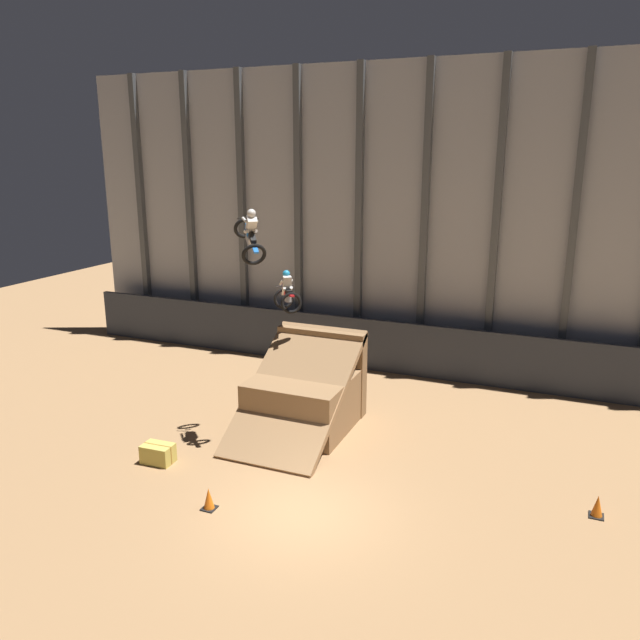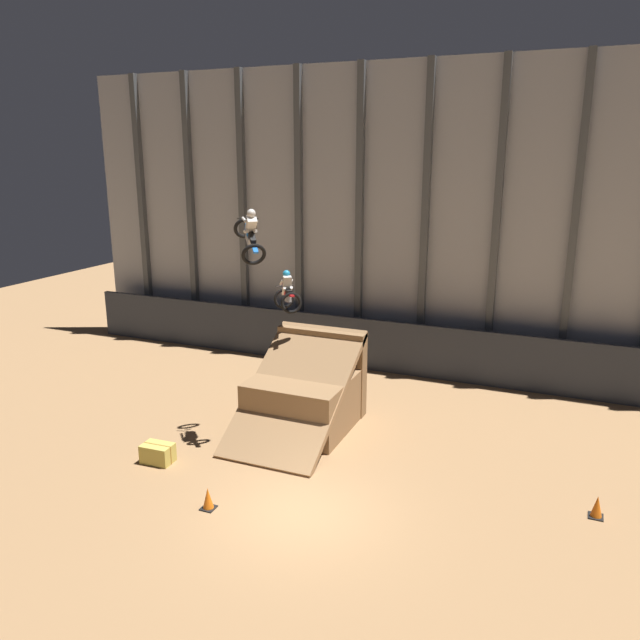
{
  "view_description": "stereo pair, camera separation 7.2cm",
  "coord_description": "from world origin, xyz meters",
  "px_view_note": "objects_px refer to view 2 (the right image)",
  "views": [
    {
      "loc": [
        5.78,
        -12.71,
        8.82
      ],
      "look_at": [
        -2.02,
        5.97,
        3.38
      ],
      "focal_mm": 35.0,
      "sensor_mm": 36.0,
      "label": 1
    },
    {
      "loc": [
        5.85,
        -12.68,
        8.82
      ],
      "look_at": [
        -2.02,
        5.97,
        3.38
      ],
      "focal_mm": 35.0,
      "sensor_mm": 36.0,
      "label": 2
    }
  ],
  "objects_px": {
    "dirt_ramp": "(307,394)",
    "rider_bike_right_air": "(250,235)",
    "hay_bale_trackside": "(158,453)",
    "rider_bike_left_air": "(287,294)",
    "traffic_cone_near_ramp": "(208,499)",
    "traffic_cone_arena_edge": "(597,507)"
  },
  "relations": [
    {
      "from": "rider_bike_left_air",
      "to": "hay_bale_trackside",
      "type": "xyz_separation_m",
      "value": [
        -1.6,
        -5.56,
        -3.78
      ]
    },
    {
      "from": "dirt_ramp",
      "to": "rider_bike_right_air",
      "type": "distance_m",
      "value": 5.72
    },
    {
      "from": "dirt_ramp",
      "to": "rider_bike_right_air",
      "type": "height_order",
      "value": "rider_bike_right_air"
    },
    {
      "from": "rider_bike_left_air",
      "to": "hay_bale_trackside",
      "type": "distance_m",
      "value": 6.91
    },
    {
      "from": "hay_bale_trackside",
      "to": "rider_bike_right_air",
      "type": "bearing_deg",
      "value": 56.74
    },
    {
      "from": "dirt_ramp",
      "to": "traffic_cone_arena_edge",
      "type": "xyz_separation_m",
      "value": [
        8.95,
        -2.3,
        -0.78
      ]
    },
    {
      "from": "rider_bike_right_air",
      "to": "traffic_cone_arena_edge",
      "type": "height_order",
      "value": "rider_bike_right_air"
    },
    {
      "from": "traffic_cone_near_ramp",
      "to": "traffic_cone_arena_edge",
      "type": "xyz_separation_m",
      "value": [
        9.16,
        3.45,
        0.0
      ]
    },
    {
      "from": "rider_bike_right_air",
      "to": "hay_bale_trackside",
      "type": "relative_size",
      "value": 1.89
    },
    {
      "from": "dirt_ramp",
      "to": "traffic_cone_near_ramp",
      "type": "xyz_separation_m",
      "value": [
        -0.2,
        -5.75,
        -0.78
      ]
    },
    {
      "from": "traffic_cone_arena_edge",
      "to": "hay_bale_trackside",
      "type": "relative_size",
      "value": 0.62
    },
    {
      "from": "rider_bike_left_air",
      "to": "traffic_cone_near_ramp",
      "type": "distance_m",
      "value": 8.13
    },
    {
      "from": "rider_bike_left_air",
      "to": "traffic_cone_arena_edge",
      "type": "relative_size",
      "value": 2.95
    },
    {
      "from": "rider_bike_left_air",
      "to": "traffic_cone_arena_edge",
      "type": "height_order",
      "value": "rider_bike_left_air"
    },
    {
      "from": "dirt_ramp",
      "to": "hay_bale_trackside",
      "type": "relative_size",
      "value": 5.33
    },
    {
      "from": "dirt_ramp",
      "to": "traffic_cone_arena_edge",
      "type": "bearing_deg",
      "value": -14.41
    },
    {
      "from": "traffic_cone_arena_edge",
      "to": "hay_bale_trackside",
      "type": "height_order",
      "value": "traffic_cone_arena_edge"
    },
    {
      "from": "rider_bike_right_air",
      "to": "hay_bale_trackside",
      "type": "bearing_deg",
      "value": -162.94
    },
    {
      "from": "dirt_ramp",
      "to": "traffic_cone_arena_edge",
      "type": "height_order",
      "value": "dirt_ramp"
    },
    {
      "from": "rider_bike_left_air",
      "to": "traffic_cone_arena_edge",
      "type": "distance_m",
      "value": 11.55
    },
    {
      "from": "dirt_ramp",
      "to": "rider_bike_right_air",
      "type": "relative_size",
      "value": 2.82
    },
    {
      "from": "traffic_cone_near_ramp",
      "to": "hay_bale_trackside",
      "type": "relative_size",
      "value": 0.62
    }
  ]
}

